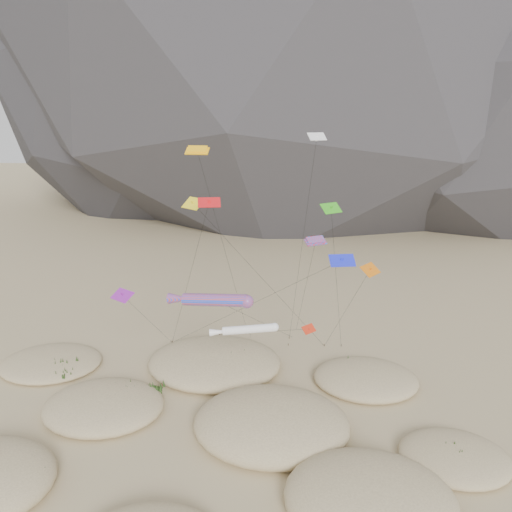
{
  "coord_description": "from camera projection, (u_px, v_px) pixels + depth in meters",
  "views": [
    {
      "loc": [
        6.16,
        -36.82,
        28.8
      ],
      "look_at": [
        1.41,
        12.0,
        14.71
      ],
      "focal_mm": 35.0,
      "sensor_mm": 36.0,
      "label": 1
    }
  ],
  "objects": [
    {
      "name": "ground",
      "position": [
        227.0,
        454.0,
        43.75
      ],
      "size": [
        500.0,
        500.0,
        0.0
      ],
      "primitive_type": "plane",
      "color": "#CCB789",
      "rests_on": "ground"
    },
    {
      "name": "dunes",
      "position": [
        213.0,
        424.0,
        46.8
      ],
      "size": [
        53.35,
        38.03,
        3.88
      ],
      "color": "#CCB789",
      "rests_on": "ground"
    },
    {
      "name": "dune_grass",
      "position": [
        217.0,
        420.0,
        47.09
      ],
      "size": [
        42.64,
        29.66,
        1.5
      ],
      "color": "black",
      "rests_on": "ground"
    },
    {
      "name": "kite_stakes",
      "position": [
        260.0,
        342.0,
        64.92
      ],
      "size": [
        21.94,
        3.1,
        0.3
      ],
      "color": "#3F2D1E",
      "rests_on": "ground"
    },
    {
      "name": "rainbow_tube_kite",
      "position": [
        212.0,
        300.0,
        47.89
      ],
      "size": [
        12.24,
        18.44,
        12.51
      ],
      "color": "#F9451A",
      "rests_on": "ground"
    },
    {
      "name": "white_tube_kite",
      "position": [
        246.0,
        330.0,
        46.94
      ],
      "size": [
        6.54,
        18.64,
        9.83
      ],
      "color": "white",
      "rests_on": "ground"
    },
    {
      "name": "orange_parafoil",
      "position": [
        198.0,
        154.0,
        49.85
      ],
      "size": [
        4.24,
        15.14,
        25.69
      ],
      "color": "#FFB10D",
      "rests_on": "ground"
    },
    {
      "name": "multi_parafoil",
      "position": [
        315.0,
        242.0,
        52.21
      ],
      "size": [
        3.19,
        13.72,
        16.41
      ],
      "color": "red",
      "rests_on": "ground"
    },
    {
      "name": "delta_kites",
      "position": [
        262.0,
        241.0,
        49.51
      ],
      "size": [
        26.64,
        17.76,
        26.86
      ],
      "color": "orange",
      "rests_on": "ground"
    }
  ]
}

